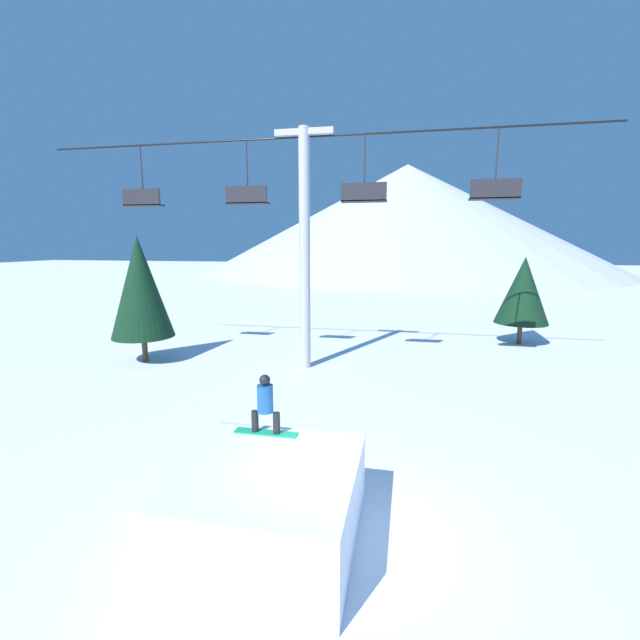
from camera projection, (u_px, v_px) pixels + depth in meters
name	position (u px, v px, depth m)	size (l,w,h in m)	color
ground_plane	(351.00, 527.00, 8.18)	(220.00, 220.00, 0.00)	white
mountain_ridge	(406.00, 219.00, 81.24)	(75.17, 75.17, 19.78)	silver
snow_ramp	(267.00, 505.00, 7.64)	(3.15, 3.27, 1.48)	white
snowboarder	(265.00, 405.00, 8.70)	(1.33, 0.32, 1.26)	#1E9E6B
chairlift	(304.00, 229.00, 17.65)	(22.98, 0.46, 9.91)	#B2B2B7
pine_tree_near	(140.00, 287.00, 19.02)	(2.73, 2.73, 5.70)	#4C3823
pine_tree_far	(523.00, 290.00, 22.54)	(2.73, 2.73, 4.66)	#4C3823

